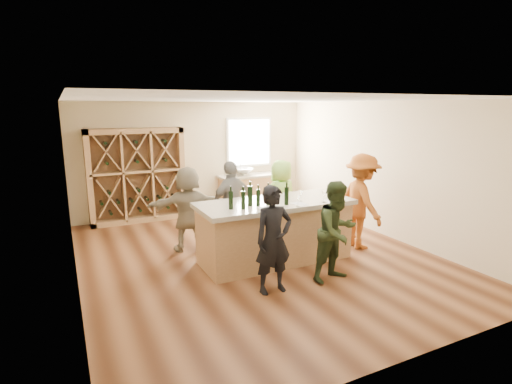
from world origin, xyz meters
name	(u,v)px	position (x,y,z in m)	size (l,w,h in m)	color
floor	(256,258)	(0.00, 0.00, -0.05)	(6.00, 7.00, 0.10)	brown
ceiling	(256,97)	(0.00, 0.00, 2.85)	(6.00, 7.00, 0.10)	white
wall_back	(195,158)	(0.00, 3.55, 1.40)	(6.00, 0.10, 2.80)	beige
wall_front	(414,240)	(0.00, -3.55, 1.40)	(6.00, 0.10, 2.80)	beige
wall_left	(66,198)	(-3.05, 0.00, 1.40)	(0.10, 7.00, 2.80)	beige
wall_right	(386,169)	(3.05, 0.00, 1.40)	(0.10, 7.00, 2.80)	beige
window_frame	(249,142)	(1.50, 3.47, 1.75)	(1.30, 0.06, 1.30)	white
window_pane	(250,142)	(1.50, 3.44, 1.75)	(1.18, 0.01, 1.18)	white
wine_rack	(137,176)	(-1.50, 3.27, 1.10)	(2.20, 0.45, 2.20)	#A4794E
back_counter_base	(250,193)	(1.40, 3.20, 0.43)	(1.60, 0.58, 0.86)	#A4794E
back_counter_top	(250,176)	(1.40, 3.20, 0.89)	(1.70, 0.62, 0.06)	#A59B87
sink	(243,172)	(1.20, 3.20, 1.01)	(0.54, 0.54, 0.19)	silver
faucet	(240,169)	(1.20, 3.38, 1.07)	(0.02, 0.02, 0.30)	silver
tasting_counter_base	(275,233)	(0.21, -0.33, 0.50)	(2.60, 1.00, 1.00)	#A4794E
tasting_counter_top	(275,203)	(0.21, -0.33, 1.04)	(2.72, 1.12, 0.08)	#A59B87
wine_bottle_a	(231,200)	(-0.69, -0.50, 1.23)	(0.07, 0.07, 0.30)	black
wine_bottle_b	(243,200)	(-0.51, -0.58, 1.23)	(0.07, 0.07, 0.29)	black
wine_bottle_c	(250,196)	(-0.32, -0.43, 1.25)	(0.08, 0.08, 0.33)	black
wine_bottle_d	(258,198)	(-0.21, -0.51, 1.22)	(0.07, 0.07, 0.28)	black
wine_bottle_e	(268,196)	(-0.02, -0.50, 1.23)	(0.07, 0.07, 0.29)	black
wine_glass_a	(274,203)	(-0.04, -0.76, 1.16)	(0.06, 0.06, 0.16)	white
wine_glass_b	(298,201)	(0.36, -0.83, 1.18)	(0.07, 0.07, 0.20)	white
wine_glass_c	(324,197)	(0.92, -0.77, 1.17)	(0.07, 0.07, 0.19)	white
wine_glass_d	(301,196)	(0.60, -0.53, 1.18)	(0.07, 0.07, 0.19)	white
wine_glass_e	(332,194)	(1.20, -0.61, 1.17)	(0.07, 0.07, 0.19)	white
tasting_menu_a	(266,209)	(-0.18, -0.73, 1.08)	(0.21, 0.29, 0.00)	white
tasting_menu_b	(300,204)	(0.49, -0.69, 1.08)	(0.20, 0.28, 0.00)	white
tasting_menu_c	(331,201)	(1.09, -0.73, 1.08)	(0.24, 0.33, 0.00)	white
person_near_left	(274,240)	(-0.41, -1.40, 0.80)	(0.58, 0.43, 1.60)	black
person_near_right	(337,231)	(0.68, -1.47, 0.79)	(0.77, 0.42, 1.59)	#263319
person_server	(362,201)	(2.03, -0.45, 0.91)	(1.18, 0.55, 1.82)	#994C19
person_far_mid	(232,204)	(-0.15, 0.75, 0.84)	(0.98, 0.50, 1.67)	slate
person_far_right	(281,198)	(0.99, 0.82, 0.81)	(0.79, 0.51, 1.62)	#8CC64C
person_far_left	(188,208)	(-1.00, 0.86, 0.81)	(1.50, 0.54, 1.62)	gray
wine_bottle_f	(287,196)	(0.26, -0.63, 1.23)	(0.07, 0.07, 0.30)	black
wine_glass_f	(267,194)	(0.16, -0.13, 1.17)	(0.07, 0.07, 0.18)	white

